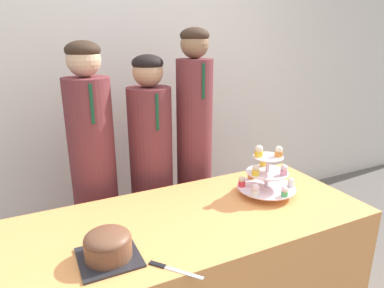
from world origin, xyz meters
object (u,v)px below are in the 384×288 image
object	(u,v)px
cake_knife	(167,268)
student_1	(152,173)
cupcake_stand	(266,175)
student_0	(94,176)
student_2	(194,153)
round_cake	(108,245)

from	to	relation	value
cake_knife	student_1	world-z (taller)	student_1
cake_knife	cupcake_stand	bearing A→B (deg)	75.60
student_0	student_2	xyz separation A→B (m)	(0.69, -0.00, 0.05)
cupcake_stand	student_0	bearing A→B (deg)	144.81
cupcake_stand	student_0	distance (m)	1.04
cupcake_stand	student_2	bearing A→B (deg)	104.69
round_cake	cupcake_stand	world-z (taller)	cupcake_stand
student_0	student_1	size ratio (longest dim) A/B	1.06
cupcake_stand	student_1	world-z (taller)	student_1
cake_knife	cupcake_stand	distance (m)	0.84
round_cake	student_1	size ratio (longest dim) A/B	0.16
round_cake	student_0	world-z (taller)	student_0
round_cake	student_0	xyz separation A→B (m)	(0.10, 0.80, -0.02)
cake_knife	student_2	world-z (taller)	student_2
student_1	student_2	distance (m)	0.33
cake_knife	student_2	distance (m)	1.13
student_2	cupcake_stand	bearing A→B (deg)	-75.31
round_cake	student_1	distance (m)	0.93
cupcake_stand	student_1	xyz separation A→B (m)	(-0.48, 0.60, -0.12)
student_0	student_2	world-z (taller)	student_2
cake_knife	student_0	size ratio (longest dim) A/B	0.12
student_1	student_2	size ratio (longest dim) A/B	0.90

